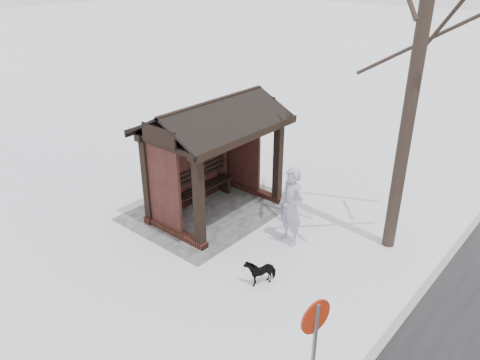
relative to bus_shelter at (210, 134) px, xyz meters
name	(u,v)px	position (x,y,z in m)	size (l,w,h in m)	color
ground	(216,212)	(0.00, 0.16, -2.17)	(120.00, 120.00, 0.00)	white
kerb	(417,299)	(0.00, 5.66, -2.16)	(120.00, 0.15, 0.06)	gray
trampled_patch	(211,209)	(0.00, -0.04, -2.16)	(4.20, 3.20, 0.02)	#95959A
bus_shelter	(210,134)	(0.00, 0.00, 0.00)	(3.60, 2.40, 3.09)	#371914
pedestrian	(291,207)	(-0.06, 2.50, -1.20)	(0.70, 0.46, 1.93)	#AEA1BC
dog	(260,270)	(1.59, 2.91, -1.88)	(0.30, 0.67, 0.56)	black
road_sign	(314,333)	(3.57, 5.38, -0.64)	(0.53, 0.15, 2.08)	slate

